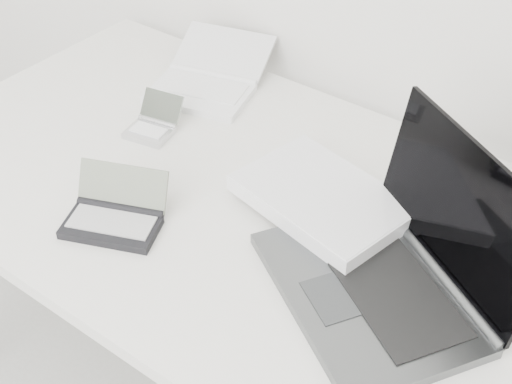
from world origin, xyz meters
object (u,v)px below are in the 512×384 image
Objects in this scene: netbook_open_white at (207,81)px; palmtop_charcoal at (115,216)px; laptop_large at (363,238)px; desk at (281,231)px.

palmtop_charcoal reaches higher than netbook_open_white.
laptop_large is at bearing 3.65° from palmtop_charcoal.
laptop_large is at bearing -3.48° from desk.
palmtop_charcoal is (0.17, -0.46, -0.00)m from netbook_open_white.
desk is 2.74× the size of laptop_large.
netbook_open_white is (-0.39, 0.26, 0.06)m from desk.
laptop_large is 0.63m from netbook_open_white.
desk is 4.84× the size of netbook_open_white.
desk is 7.72× the size of palmtop_charcoal.
netbook_open_white is 1.59× the size of palmtop_charcoal.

